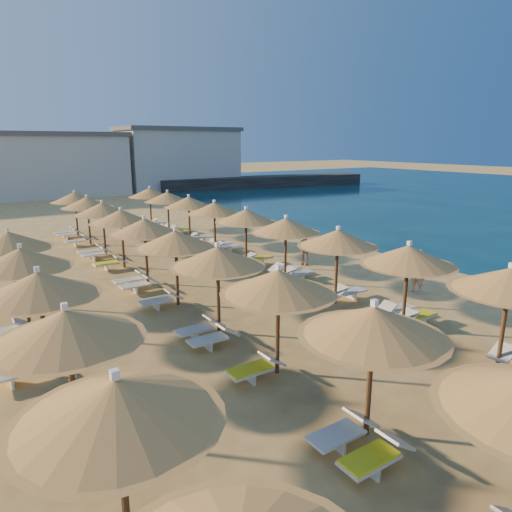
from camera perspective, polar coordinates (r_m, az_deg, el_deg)
ground at (r=16.83m, az=5.41°, el=-7.42°), size 220.00×220.00×0.00m
jetty at (r=65.12m, az=1.06°, el=9.28°), size 30.25×8.80×1.50m
hotel_blocks at (r=59.59m, az=-22.11°, el=10.68°), size 45.13×9.07×8.10m
parasol_row_east at (r=18.78m, az=6.76°, el=2.94°), size 3.10×38.86×3.07m
parasol_row_west at (r=15.96m, az=-7.66°, el=0.93°), size 3.10×38.86×3.07m
parasol_row_inland at (r=11.43m, az=-24.26°, el=-5.52°), size 3.10×19.36×3.07m
loungers at (r=16.68m, az=-2.28°, el=-6.30°), size 13.46×36.35×0.66m
beachgoer_c at (r=23.47m, az=6.11°, el=0.86°), size 0.77×1.04×1.64m
beachgoer_a at (r=20.08m, az=19.61°, el=-1.85°), size 0.56×0.74×1.85m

